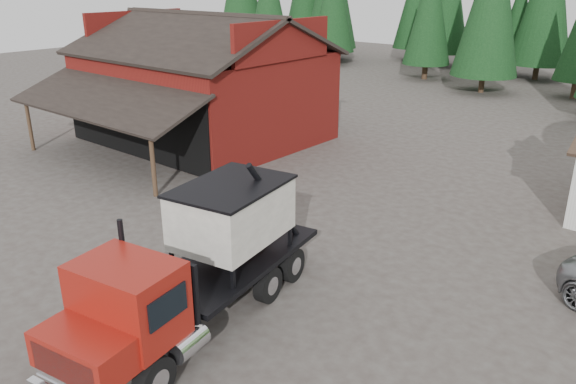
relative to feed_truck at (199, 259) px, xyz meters
The scene contains 6 objects.
ground 4.69m from the feed_truck, 136.11° to the left, with size 120.00×120.00×0.00m, color #403732.
red_barn 19.10m from the feed_truck, 137.58° to the left, with size 12.80×13.63×7.18m.
conifer_backdrop 45.12m from the feed_truck, 93.93° to the left, with size 76.00×16.00×16.00m, color black, non-canonical shape.
near_pine_a 40.11m from the feed_truck, 129.01° to the left, with size 4.40×4.40×11.40m.
feed_truck is the anchor object (origin of this frame).
equip_box 2.93m from the feed_truck, behind, with size 0.70×1.10×0.60m, color maroon.
Camera 1 is at (13.46, -11.66, 8.96)m, focal length 35.00 mm.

